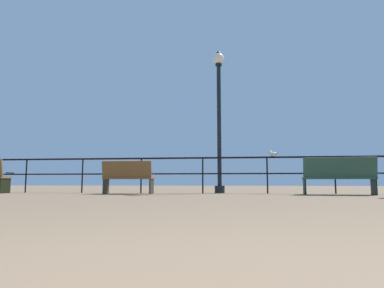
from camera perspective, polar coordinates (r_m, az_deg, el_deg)
pier_railing at (r=10.09m, az=7.18°, el=-3.77°), size 20.83×0.05×1.08m
bench_near_left at (r=9.70m, az=-10.76°, el=-5.31°), size 1.41×0.62×0.92m
bench_near_right at (r=9.60m, az=23.50°, el=-4.75°), size 1.82×0.80×0.97m
lamppost_center at (r=10.49m, az=4.57°, el=5.84°), size 0.35×0.35×4.45m
seagull_on_rail at (r=10.19m, az=13.45°, el=-1.61°), size 0.28×0.33×0.18m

